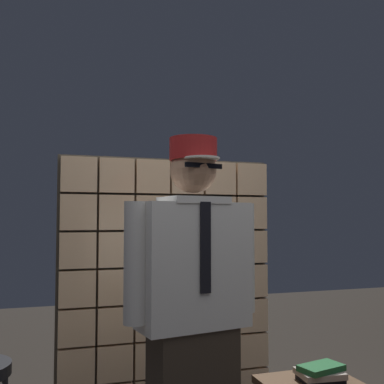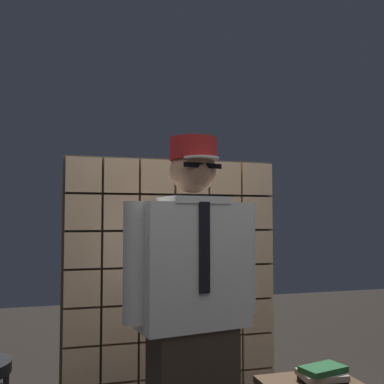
% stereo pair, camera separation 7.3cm
% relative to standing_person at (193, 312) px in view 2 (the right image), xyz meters
% --- Properties ---
extents(glass_block_wall, '(1.65, 0.10, 1.92)m').
position_rel_standing_person_xyz_m(glass_block_wall, '(0.17, 1.14, -0.02)').
color(glass_block_wall, '#E0B78C').
rests_on(glass_block_wall, ground).
extents(standing_person, '(0.74, 0.36, 1.85)m').
position_rel_standing_person_xyz_m(standing_person, '(0.00, 0.00, 0.00)').
color(standing_person, '#382D23').
rests_on(standing_person, ground).
extents(book_stack, '(0.26, 0.20, 0.09)m').
position_rel_standing_person_xyz_m(book_stack, '(0.70, -0.04, -0.36)').
color(book_stack, black).
rests_on(book_stack, side_table).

